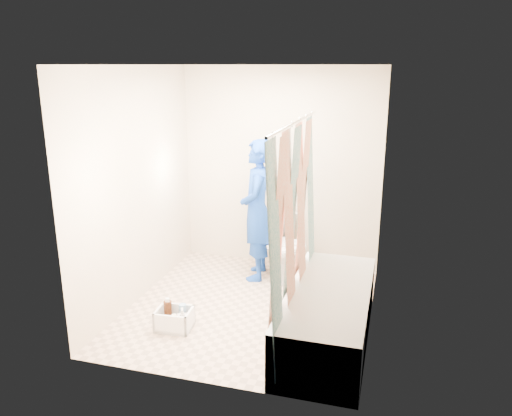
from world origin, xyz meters
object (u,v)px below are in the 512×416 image
(toilet, at_px, (283,246))
(cleaning_caddy, at_px, (175,320))
(bathtub, at_px, (328,314))
(plumber, at_px, (257,210))

(toilet, bearing_deg, cleaning_caddy, -138.06)
(bathtub, xyz_separation_m, plumber, (-1.00, 1.22, 0.54))
(toilet, distance_m, plumber, 0.54)
(plumber, distance_m, cleaning_caddy, 1.61)
(bathtub, xyz_separation_m, cleaning_caddy, (-1.41, -0.17, -0.18))
(bathtub, distance_m, toilet, 1.52)
(bathtub, relative_size, plumber, 1.08)
(plumber, bearing_deg, cleaning_caddy, -25.95)
(toilet, relative_size, plumber, 0.45)
(cleaning_caddy, bearing_deg, toilet, 60.86)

